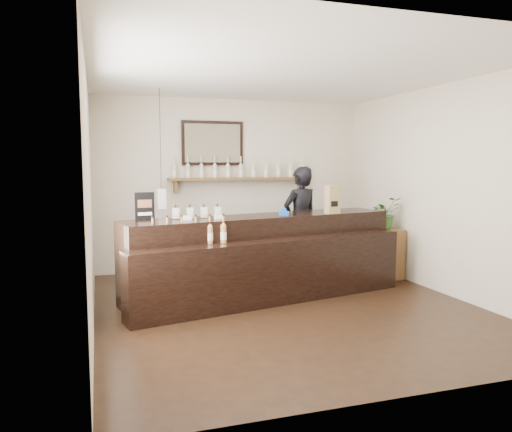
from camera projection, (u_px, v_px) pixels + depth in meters
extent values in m
plane|color=black|center=(286.00, 307.00, 6.12)|extent=(5.00, 5.00, 0.00)
plane|color=beige|center=(233.00, 185.00, 8.34)|extent=(4.50, 0.00, 4.50)
plane|color=beige|center=(413.00, 212.00, 3.61)|extent=(4.50, 0.00, 4.50)
plane|color=beige|center=(90.00, 197.00, 5.29)|extent=(0.00, 5.00, 5.00)
plane|color=beige|center=(444.00, 190.00, 6.66)|extent=(0.00, 5.00, 5.00)
plane|color=white|center=(288.00, 73.00, 5.83)|extent=(5.00, 5.00, 0.00)
cube|color=brown|center=(241.00, 179.00, 8.24)|extent=(2.40, 0.25, 0.04)
cube|color=brown|center=(175.00, 187.00, 7.95)|extent=(0.04, 0.20, 0.20)
cube|color=brown|center=(300.00, 185.00, 8.61)|extent=(0.04, 0.20, 0.20)
cube|color=black|center=(212.00, 143.00, 8.14)|extent=(1.02, 0.04, 0.72)
cube|color=#4A402F|center=(213.00, 143.00, 8.11)|extent=(0.92, 0.01, 0.62)
cube|color=white|center=(161.00, 199.00, 7.11)|extent=(0.12, 0.12, 0.28)
cylinder|color=black|center=(160.00, 139.00, 7.02)|extent=(0.01, 0.01, 1.41)
cylinder|color=beige|center=(174.00, 172.00, 7.89)|extent=(0.07, 0.07, 0.20)
cone|color=beige|center=(174.00, 164.00, 7.88)|extent=(0.07, 0.07, 0.05)
cylinder|color=beige|center=(174.00, 160.00, 7.87)|extent=(0.02, 0.02, 0.07)
cylinder|color=gold|center=(174.00, 157.00, 7.87)|extent=(0.03, 0.03, 0.02)
cylinder|color=white|center=(174.00, 173.00, 7.90)|extent=(0.07, 0.07, 0.09)
cylinder|color=beige|center=(188.00, 172.00, 7.96)|extent=(0.07, 0.07, 0.20)
cone|color=beige|center=(188.00, 164.00, 7.95)|extent=(0.07, 0.07, 0.05)
cylinder|color=beige|center=(188.00, 160.00, 7.94)|extent=(0.02, 0.02, 0.07)
cylinder|color=gold|center=(188.00, 157.00, 7.94)|extent=(0.03, 0.03, 0.02)
cylinder|color=white|center=(188.00, 173.00, 7.96)|extent=(0.07, 0.07, 0.09)
cylinder|color=beige|center=(201.00, 172.00, 8.03)|extent=(0.07, 0.07, 0.20)
cone|color=beige|center=(201.00, 164.00, 8.01)|extent=(0.07, 0.07, 0.05)
cylinder|color=beige|center=(201.00, 160.00, 8.01)|extent=(0.02, 0.02, 0.07)
cylinder|color=gold|center=(201.00, 157.00, 8.00)|extent=(0.03, 0.03, 0.02)
cylinder|color=white|center=(201.00, 173.00, 8.03)|extent=(0.07, 0.07, 0.09)
cylinder|color=beige|center=(215.00, 171.00, 8.09)|extent=(0.07, 0.07, 0.20)
cone|color=beige|center=(215.00, 164.00, 8.08)|extent=(0.07, 0.07, 0.05)
cylinder|color=beige|center=(215.00, 160.00, 8.07)|extent=(0.02, 0.02, 0.07)
cylinder|color=gold|center=(215.00, 157.00, 8.07)|extent=(0.03, 0.03, 0.02)
cylinder|color=white|center=(215.00, 173.00, 8.10)|extent=(0.07, 0.07, 0.09)
cylinder|color=beige|center=(228.00, 171.00, 8.16)|extent=(0.07, 0.07, 0.20)
cone|color=beige|center=(228.00, 164.00, 8.15)|extent=(0.07, 0.07, 0.05)
cylinder|color=beige|center=(228.00, 160.00, 8.14)|extent=(0.02, 0.02, 0.07)
cylinder|color=gold|center=(228.00, 157.00, 8.14)|extent=(0.03, 0.03, 0.02)
cylinder|color=white|center=(228.00, 173.00, 8.16)|extent=(0.07, 0.07, 0.09)
cylinder|color=beige|center=(241.00, 171.00, 8.23)|extent=(0.07, 0.07, 0.20)
cone|color=beige|center=(241.00, 164.00, 8.21)|extent=(0.07, 0.07, 0.05)
cylinder|color=beige|center=(241.00, 160.00, 8.21)|extent=(0.02, 0.02, 0.07)
cylinder|color=gold|center=(241.00, 157.00, 8.20)|extent=(0.03, 0.03, 0.02)
cylinder|color=white|center=(241.00, 173.00, 8.23)|extent=(0.07, 0.07, 0.09)
cylinder|color=beige|center=(253.00, 171.00, 8.29)|extent=(0.07, 0.07, 0.20)
cone|color=beige|center=(253.00, 164.00, 8.28)|extent=(0.07, 0.07, 0.05)
cylinder|color=beige|center=(253.00, 160.00, 8.27)|extent=(0.02, 0.02, 0.07)
cylinder|color=gold|center=(253.00, 157.00, 8.27)|extent=(0.03, 0.03, 0.02)
cylinder|color=white|center=(253.00, 173.00, 8.30)|extent=(0.07, 0.07, 0.09)
cylinder|color=beige|center=(266.00, 171.00, 8.36)|extent=(0.07, 0.07, 0.20)
cone|color=beige|center=(266.00, 164.00, 8.35)|extent=(0.07, 0.07, 0.05)
cylinder|color=beige|center=(266.00, 160.00, 8.34)|extent=(0.02, 0.02, 0.07)
cylinder|color=gold|center=(266.00, 157.00, 8.34)|extent=(0.03, 0.03, 0.02)
cylinder|color=white|center=(266.00, 172.00, 8.36)|extent=(0.07, 0.07, 0.09)
cylinder|color=beige|center=(278.00, 171.00, 8.43)|extent=(0.07, 0.07, 0.20)
cone|color=beige|center=(278.00, 164.00, 8.41)|extent=(0.07, 0.07, 0.05)
cylinder|color=beige|center=(278.00, 160.00, 8.41)|extent=(0.02, 0.02, 0.07)
cylinder|color=gold|center=(278.00, 157.00, 8.40)|extent=(0.03, 0.03, 0.02)
cylinder|color=white|center=(278.00, 172.00, 8.43)|extent=(0.07, 0.07, 0.09)
cylinder|color=beige|center=(290.00, 171.00, 8.49)|extent=(0.07, 0.07, 0.20)
cone|color=beige|center=(290.00, 164.00, 8.48)|extent=(0.07, 0.07, 0.05)
cylinder|color=beige|center=(290.00, 160.00, 8.47)|extent=(0.02, 0.02, 0.07)
cylinder|color=gold|center=(290.00, 157.00, 8.47)|extent=(0.03, 0.03, 0.02)
cylinder|color=white|center=(290.00, 172.00, 8.50)|extent=(0.07, 0.07, 0.09)
cylinder|color=beige|center=(302.00, 171.00, 8.56)|extent=(0.07, 0.07, 0.20)
cone|color=beige|center=(302.00, 164.00, 8.55)|extent=(0.07, 0.07, 0.05)
cylinder|color=beige|center=(302.00, 160.00, 8.54)|extent=(0.02, 0.02, 0.07)
cylinder|color=gold|center=(302.00, 157.00, 8.54)|extent=(0.03, 0.03, 0.02)
cylinder|color=white|center=(302.00, 172.00, 8.56)|extent=(0.07, 0.07, 0.09)
cube|color=black|center=(263.00, 255.00, 6.71)|extent=(3.85, 1.43, 1.06)
cube|color=black|center=(276.00, 272.00, 6.24)|extent=(3.78, 1.10, 0.80)
cube|color=white|center=(187.00, 218.00, 6.10)|extent=(0.10, 0.04, 0.05)
cube|color=white|center=(218.00, 217.00, 6.21)|extent=(0.10, 0.04, 0.05)
cube|color=#D6DB85|center=(130.00, 242.00, 5.66)|extent=(0.12, 0.12, 0.12)
cube|color=#D6DB85|center=(130.00, 231.00, 5.65)|extent=(0.12, 0.12, 0.12)
cube|color=beige|center=(176.00, 213.00, 6.24)|extent=(0.08, 0.08, 0.13)
cube|color=beige|center=(176.00, 213.00, 6.19)|extent=(0.07, 0.00, 0.06)
cylinder|color=black|center=(176.00, 206.00, 6.23)|extent=(0.02, 0.02, 0.03)
cube|color=beige|center=(190.00, 213.00, 6.29)|extent=(0.08, 0.08, 0.13)
cube|color=beige|center=(191.00, 213.00, 6.24)|extent=(0.07, 0.00, 0.06)
cylinder|color=black|center=(190.00, 206.00, 6.28)|extent=(0.02, 0.02, 0.03)
cube|color=beige|center=(204.00, 212.00, 6.34)|extent=(0.08, 0.08, 0.13)
cube|color=beige|center=(205.00, 213.00, 6.30)|extent=(0.07, 0.00, 0.06)
cylinder|color=black|center=(204.00, 205.00, 6.34)|extent=(0.02, 0.02, 0.03)
cube|color=beige|center=(217.00, 212.00, 6.40)|extent=(0.08, 0.08, 0.13)
cube|color=beige|center=(218.00, 212.00, 6.35)|extent=(0.07, 0.00, 0.06)
cylinder|color=black|center=(217.00, 205.00, 6.39)|extent=(0.02, 0.02, 0.03)
cylinder|color=#B3703C|center=(153.00, 237.00, 5.74)|extent=(0.07, 0.07, 0.20)
cone|color=#B3703C|center=(153.00, 226.00, 5.72)|extent=(0.07, 0.07, 0.05)
cylinder|color=#B3703C|center=(153.00, 221.00, 5.72)|extent=(0.02, 0.02, 0.07)
cylinder|color=black|center=(152.00, 217.00, 5.71)|extent=(0.03, 0.03, 0.02)
cylinder|color=white|center=(153.00, 239.00, 5.74)|extent=(0.07, 0.07, 0.09)
cylinder|color=#B3703C|center=(167.00, 237.00, 5.79)|extent=(0.07, 0.07, 0.20)
cone|color=#B3703C|center=(167.00, 226.00, 5.77)|extent=(0.07, 0.07, 0.05)
cylinder|color=#B3703C|center=(167.00, 221.00, 5.77)|extent=(0.02, 0.02, 0.07)
cylinder|color=black|center=(167.00, 217.00, 5.76)|extent=(0.03, 0.03, 0.02)
cylinder|color=white|center=(168.00, 238.00, 5.79)|extent=(0.07, 0.07, 0.09)
cylinder|color=#B3703C|center=(182.00, 236.00, 5.84)|extent=(0.07, 0.07, 0.20)
cone|color=#B3703C|center=(182.00, 225.00, 5.82)|extent=(0.07, 0.07, 0.05)
cylinder|color=#B3703C|center=(182.00, 220.00, 5.82)|extent=(0.02, 0.02, 0.07)
cylinder|color=black|center=(182.00, 216.00, 5.81)|extent=(0.03, 0.03, 0.02)
cylinder|color=white|center=(182.00, 238.00, 5.84)|extent=(0.07, 0.07, 0.09)
cylinder|color=#B3703C|center=(196.00, 235.00, 5.89)|extent=(0.07, 0.07, 0.20)
cone|color=#B3703C|center=(196.00, 225.00, 5.87)|extent=(0.07, 0.07, 0.05)
cylinder|color=#B3703C|center=(196.00, 220.00, 5.87)|extent=(0.02, 0.02, 0.07)
cylinder|color=black|center=(196.00, 216.00, 5.86)|extent=(0.03, 0.03, 0.02)
cylinder|color=white|center=(196.00, 237.00, 5.89)|extent=(0.07, 0.07, 0.09)
cylinder|color=#B3703C|center=(210.00, 235.00, 5.94)|extent=(0.07, 0.07, 0.20)
cone|color=#B3703C|center=(210.00, 224.00, 5.93)|extent=(0.07, 0.07, 0.05)
cylinder|color=#B3703C|center=(210.00, 219.00, 5.92)|extent=(0.02, 0.02, 0.07)
cylinder|color=black|center=(210.00, 215.00, 5.91)|extent=(0.03, 0.03, 0.02)
cylinder|color=white|center=(210.00, 236.00, 5.94)|extent=(0.07, 0.07, 0.09)
cylinder|color=#B3703C|center=(223.00, 234.00, 5.99)|extent=(0.07, 0.07, 0.20)
cone|color=#B3703C|center=(223.00, 224.00, 5.98)|extent=(0.07, 0.07, 0.05)
cylinder|color=#B3703C|center=(223.00, 219.00, 5.97)|extent=(0.02, 0.02, 0.07)
cylinder|color=black|center=(223.00, 215.00, 5.96)|extent=(0.03, 0.03, 0.02)
cylinder|color=white|center=(223.00, 236.00, 5.99)|extent=(0.07, 0.07, 0.09)
cube|color=black|center=(145.00, 206.00, 6.14)|extent=(0.24, 0.07, 0.34)
cube|color=brown|center=(145.00, 204.00, 6.13)|extent=(0.17, 0.04, 0.10)
cube|color=white|center=(145.00, 214.00, 6.14)|extent=(0.17, 0.04, 0.04)
cube|color=olive|center=(332.00, 199.00, 6.90)|extent=(0.19, 0.15, 0.39)
cube|color=black|center=(335.00, 204.00, 6.84)|extent=(0.11, 0.02, 0.08)
cube|color=#195AB1|center=(284.00, 213.00, 6.64)|extent=(0.13, 0.07, 0.06)
cylinder|color=#195AB1|center=(284.00, 210.00, 6.63)|extent=(0.07, 0.04, 0.07)
cube|color=brown|center=(384.00, 253.00, 7.64)|extent=(0.42, 0.55, 0.76)
imported|color=#336227|center=(385.00, 213.00, 7.58)|extent=(0.45, 0.40, 0.48)
imported|color=black|center=(300.00, 214.00, 7.74)|extent=(0.80, 0.64, 1.93)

